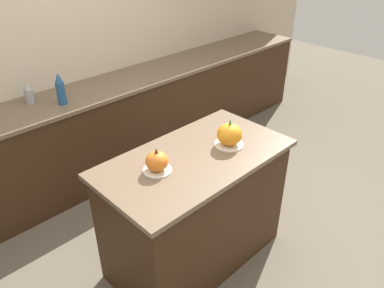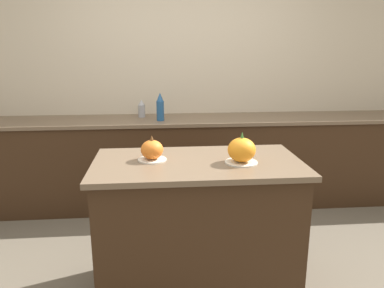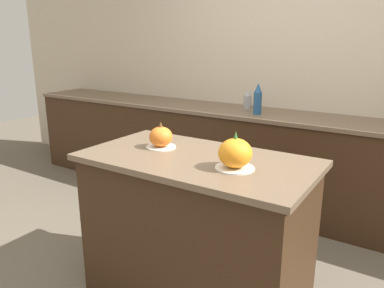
% 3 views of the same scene
% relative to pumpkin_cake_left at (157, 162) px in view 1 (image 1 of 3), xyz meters
% --- Properties ---
extents(ground_plane, '(12.00, 12.00, 0.00)m').
position_rel_pumpkin_cake_left_xyz_m(ground_plane, '(0.29, -0.05, -1.00)').
color(ground_plane, '#665B4C').
extents(wall_back, '(8.00, 0.06, 2.50)m').
position_rel_pumpkin_cake_left_xyz_m(wall_back, '(0.29, 1.77, 0.25)').
color(wall_back, beige).
rests_on(wall_back, ground_plane).
extents(kitchen_island, '(1.34, 0.72, 0.93)m').
position_rel_pumpkin_cake_left_xyz_m(kitchen_island, '(0.29, -0.05, -0.53)').
color(kitchen_island, '#382314').
rests_on(kitchen_island, ground_plane).
extents(back_counter, '(6.00, 0.60, 0.93)m').
position_rel_pumpkin_cake_left_xyz_m(back_counter, '(0.29, 1.44, -0.53)').
color(back_counter, '#382314').
rests_on(back_counter, ground_plane).
extents(pumpkin_cake_left, '(0.18, 0.18, 0.16)m').
position_rel_pumpkin_cake_left_xyz_m(pumpkin_cake_left, '(0.00, 0.00, 0.00)').
color(pumpkin_cake_left, silver).
rests_on(pumpkin_cake_left, kitchen_island).
extents(pumpkin_cake_right, '(0.21, 0.21, 0.20)m').
position_rel_pumpkin_cake_left_xyz_m(pumpkin_cake_right, '(0.56, -0.11, 0.02)').
color(pumpkin_cake_right, silver).
rests_on(pumpkin_cake_right, kitchen_island).
extents(bottle_tall, '(0.07, 0.07, 0.28)m').
position_rel_pumpkin_cake_left_xyz_m(bottle_tall, '(0.06, 1.34, 0.07)').
color(bottle_tall, '#235184').
rests_on(bottle_tall, back_counter).
extents(bottle_short, '(0.07, 0.07, 0.18)m').
position_rel_pumpkin_cake_left_xyz_m(bottle_short, '(-0.13, 1.55, 0.02)').
color(bottle_short, '#99999E').
rests_on(bottle_short, back_counter).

